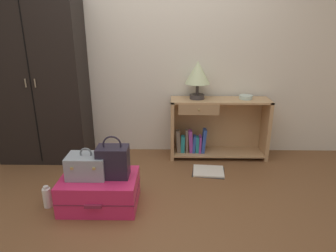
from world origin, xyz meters
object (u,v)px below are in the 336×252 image
object	(u,v)px
bookshelf	(214,128)
handbag	(113,161)
suitcase_large	(100,191)
wardrobe	(40,79)
bottle	(47,197)
train_case	(87,166)
table_lamp	(198,74)
bowl	(246,97)
open_book_on_floor	(208,171)

from	to	relation	value
bookshelf	handbag	xyz separation A→B (m)	(-1.00, -1.06, 0.07)
bookshelf	suitcase_large	size ratio (longest dim) A/B	1.70
wardrobe	bottle	bearing A→B (deg)	-69.74
bookshelf	suitcase_large	bearing A→B (deg)	-136.47
suitcase_large	train_case	world-z (taller)	train_case
bookshelf	table_lamp	xyz separation A→B (m)	(-0.22, 0.01, 0.64)
table_lamp	bottle	bearing A→B (deg)	-140.86
train_case	bottle	world-z (taller)	train_case
train_case	handbag	xyz separation A→B (m)	(0.23, 0.01, 0.04)
handbag	bottle	bearing A→B (deg)	-174.75
bookshelf	bowl	world-z (taller)	bowl
wardrobe	open_book_on_floor	world-z (taller)	wardrobe
handbag	train_case	bearing A→B (deg)	-178.40
bottle	wardrobe	bearing A→B (deg)	110.26
bowl	handbag	size ratio (longest dim) A/B	0.40
bookshelf	handbag	world-z (taller)	bookshelf
handbag	open_book_on_floor	distance (m)	1.17
table_lamp	train_case	xyz separation A→B (m)	(-1.01, -1.07, -0.61)
suitcase_large	handbag	size ratio (longest dim) A/B	1.78
suitcase_large	bottle	bearing A→B (deg)	-175.44
bookshelf	table_lamp	distance (m)	0.68
train_case	bottle	xyz separation A→B (m)	(-0.36, -0.05, -0.29)
open_book_on_floor	wardrobe	bearing A→B (deg)	168.98
wardrobe	bowl	xyz separation A→B (m)	(2.32, 0.08, -0.22)
wardrobe	bowl	distance (m)	2.33
table_lamp	bowl	size ratio (longest dim) A/B	2.85
bowl	open_book_on_floor	world-z (taller)	bowl
handbag	open_book_on_floor	world-z (taller)	handbag
train_case	open_book_on_floor	distance (m)	1.34
suitcase_large	handbag	xyz separation A→B (m)	(0.13, 0.02, 0.28)
wardrobe	bottle	world-z (taller)	wardrobe
suitcase_large	wardrobe	bearing A→B (deg)	130.06
bowl	train_case	size ratio (longest dim) A/B	0.45
bookshelf	handbag	bearing A→B (deg)	-133.42
table_lamp	open_book_on_floor	size ratio (longest dim) A/B	1.13
bowl	suitcase_large	bearing A→B (deg)	-143.81
handbag	open_book_on_floor	xyz separation A→B (m)	(0.90, 0.62, -0.41)
bookshelf	handbag	size ratio (longest dim) A/B	3.04
suitcase_large	open_book_on_floor	xyz separation A→B (m)	(1.03, 0.64, -0.13)
wardrobe	handbag	size ratio (longest dim) A/B	5.06
handbag	table_lamp	bearing A→B (deg)	53.59
table_lamp	bowl	distance (m)	0.62
suitcase_large	bottle	world-z (taller)	suitcase_large
bookshelf	bowl	xyz separation A→B (m)	(0.34, 0.00, 0.38)
bowl	handbag	distance (m)	1.75
train_case	wardrobe	bearing A→B (deg)	127.04
train_case	bowl	bearing A→B (deg)	34.22
bottle	table_lamp	bearing A→B (deg)	39.14
wardrobe	suitcase_large	distance (m)	1.54
handbag	bottle	world-z (taller)	handbag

